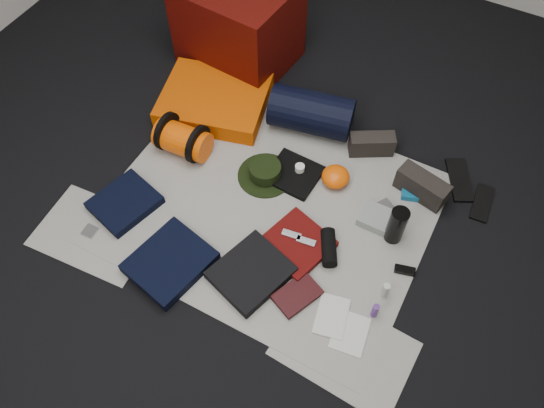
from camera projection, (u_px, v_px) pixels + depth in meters
The scene contains 37 objects.
floor at pixel (269, 209), 2.77m from camera, with size 4.50×4.50×0.02m, color black.
newspaper_mat at pixel (269, 207), 2.76m from camera, with size 1.60×1.30×0.01m, color #B4B2A6.
newspaper_sheet_front_left at pixel (95, 233), 2.67m from camera, with size 0.58×0.40×0.00m, color #B4B2A6.
newspaper_sheet_front_right at pixel (345, 349), 2.34m from camera, with size 0.58×0.40×0.00m, color #B4B2A6.
red_cabinet at pixel (239, 24), 3.17m from camera, with size 0.63×0.53×0.53m, color #4A0905.
sleeping_pad at pixel (215, 100), 3.10m from camera, with size 0.60×0.49×0.11m, color #D74E02.
stuff_sack at pixel (183, 140), 2.89m from camera, with size 0.17×0.17×0.29m, color #EE5103.
sack_strap_left at pixel (167, 131), 2.90m from camera, with size 0.22×0.22×0.03m, color black.
sack_strap_right at pixel (198, 144), 2.85m from camera, with size 0.22×0.22×0.03m, color black.
navy_duffel at pixel (311, 112), 2.96m from camera, with size 0.24×0.24×0.46m, color black.
boonie_brim at pixel (265, 175), 2.86m from camera, with size 0.30×0.30×0.01m, color black.
boonie_crown at pixel (265, 171), 2.83m from camera, with size 0.17×0.17×0.07m, color black.
hiking_boot_left at pixel (372, 144), 2.91m from camera, with size 0.24×0.09×0.12m, color black.
hiking_boot_right at pixel (422, 186), 2.74m from camera, with size 0.27×0.10×0.14m, color black.
flip_flop_left at pixel (459, 180), 2.85m from camera, with size 0.11×0.28×0.02m, color black.
flip_flop_right at pixel (482, 203), 2.77m from camera, with size 0.09×0.23×0.01m, color black.
trousers_navy_a at pixel (125, 203), 2.74m from camera, with size 0.27×0.31×0.05m, color black.
trousers_navy_b at pixel (170, 262), 2.54m from camera, with size 0.32×0.37×0.06m, color black.
trousers_charcoal at pixel (251, 273), 2.52m from camera, with size 0.30×0.34×0.05m, color black.
black_tshirt at pixel (294, 174), 2.85m from camera, with size 0.27×0.25×0.03m, color black.
red_shirt at pixel (297, 244), 2.61m from camera, with size 0.29×0.29×0.04m, color #520A09.
orange_stuff_sack at pixel (336, 177), 2.80m from camera, with size 0.15×0.15×0.10m, color #EE5103.
first_aid_pouch at pixel (379, 219), 2.68m from camera, with size 0.19×0.15×0.05m, color gray.
water_bottle at pixel (397, 225), 2.56m from camera, with size 0.09×0.09×0.22m, color black.
speaker at pixel (329, 248), 2.58m from camera, with size 0.07×0.07×0.19m, color black.
compact_camera at pixel (387, 210), 2.72m from camera, with size 0.11×0.07×0.04m, color #B1B1B6.
cyan_case at pixel (412, 194), 2.78m from camera, with size 0.11×0.07×0.03m, color #0D5A86.
toiletry_purple at pixel (375, 311), 2.39m from camera, with size 0.03×0.03×0.09m, color #4C2474.
toiletry_clear at pixel (385, 290), 2.44m from camera, with size 0.03×0.03×0.10m, color #AFB3AE.
paperback_book at pixel (297, 295), 2.47m from camera, with size 0.14×0.21×0.03m, color black.
map_booklet at pixel (332, 316), 2.42m from camera, with size 0.14×0.20×0.01m, color silver.
map_printout at pixel (350, 333), 2.38m from camera, with size 0.15×0.19×0.01m, color silver.
sunglasses at pixel (405, 270), 2.54m from camera, with size 0.10×0.04×0.02m, color black.
key_cluster at pixel (90, 231), 2.67m from camera, with size 0.07×0.07×0.01m, color #B1B1B6.
tape_roll at pixel (300, 168), 2.84m from camera, with size 0.05×0.05×0.04m, color silver.
energy_bar_a at pixel (291, 235), 2.61m from camera, with size 0.10×0.04×0.01m, color #B1B1B6.
energy_bar_b at pixel (306, 241), 2.59m from camera, with size 0.10×0.04×0.01m, color #B1B1B6.
Camera 1 is at (0.72, -1.32, 2.31)m, focal length 35.00 mm.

